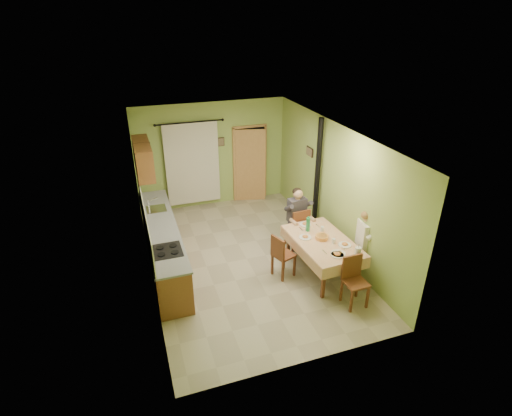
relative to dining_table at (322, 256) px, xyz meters
name	(u,v)px	position (x,y,z in m)	size (l,w,h in m)	color
floor	(247,259)	(-1.30, 0.94, -0.38)	(4.00, 6.00, 0.01)	tan
room_shell	(246,182)	(-1.30, 0.94, 1.44)	(4.04, 6.04, 2.82)	#9BB65D
kitchen_run	(163,244)	(-3.01, 1.34, 0.10)	(0.64, 3.64, 1.56)	brown
upper_cabinets	(143,158)	(-3.12, 2.64, 1.57)	(0.35, 1.40, 0.70)	brown
curtain	(192,164)	(-1.85, 3.84, 0.88)	(1.70, 0.07, 2.22)	black
doorway	(250,164)	(-0.26, 3.87, 0.67)	(0.96, 0.25, 2.15)	black
dining_table	(322,256)	(0.00, 0.00, 0.00)	(1.14, 1.80, 0.76)	tan
tableware	(327,240)	(0.03, -0.09, 0.43)	(0.85, 1.65, 0.33)	white
chair_far	(297,235)	(-0.07, 1.07, -0.09)	(0.46, 0.46, 0.99)	brown
chair_near	(354,291)	(0.10, -1.09, -0.09)	(0.41, 0.41, 0.95)	brown
chair_right	(364,261)	(0.80, -0.31, -0.09)	(0.48, 0.48, 0.96)	brown
chair_left	(283,263)	(-0.78, 0.15, -0.09)	(0.48, 0.48, 0.93)	brown
man_far	(298,212)	(-0.07, 1.09, 0.50)	(0.60, 0.49, 1.39)	#38333D
man_right	(366,236)	(0.78, -0.31, 0.50)	(0.53, 0.63, 1.39)	white
stove_flue	(316,194)	(0.60, 1.54, 0.64)	(0.24, 0.24, 2.80)	black
picture_back	(221,142)	(-1.05, 3.91, 1.37)	(0.19, 0.03, 0.23)	black
picture_right	(310,152)	(0.67, 2.14, 1.47)	(0.03, 0.31, 0.21)	brown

